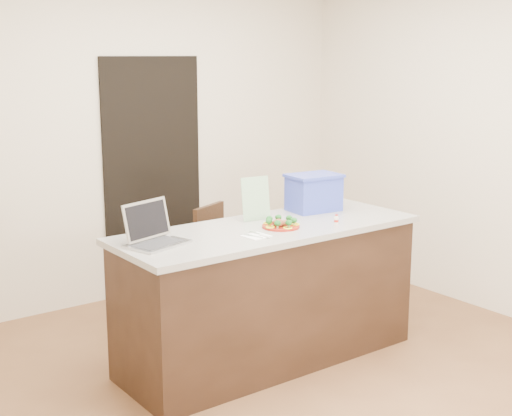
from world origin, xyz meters
TOP-DOWN VIEW (x-y plane):
  - ground at (0.00, 0.00)m, footprint 4.00×4.00m
  - room_shell at (0.00, 0.00)m, footprint 4.00×4.00m
  - doorway at (0.10, 1.98)m, footprint 0.90×0.02m
  - island at (0.00, 0.25)m, footprint 2.06×0.76m
  - plate at (0.05, 0.18)m, footprint 0.25×0.25m
  - meatballs at (0.04, 0.18)m, footprint 0.10×0.10m
  - broccoli at (0.05, 0.18)m, footprint 0.21×0.20m
  - pepper_rings at (0.05, 0.18)m, footprint 0.24×0.24m
  - napkin at (-0.22, 0.09)m, footprint 0.16×0.16m
  - fork at (-0.24, 0.09)m, footprint 0.04×0.14m
  - knife at (-0.19, 0.07)m, footprint 0.03×0.19m
  - yogurt_bottle at (0.41, 0.04)m, footprint 0.03×0.03m
  - laptop at (-0.81, 0.33)m, footprint 0.40×0.36m
  - leaflet at (0.05, 0.45)m, footprint 0.21×0.07m
  - blue_box at (0.55, 0.44)m, footprint 0.39×0.30m
  - chair at (0.18, 1.14)m, footprint 0.51×0.52m

SIDE VIEW (x-z plane):
  - ground at x=0.00m, z-range 0.00..0.00m
  - island at x=0.00m, z-range 0.00..0.92m
  - chair at x=0.18m, z-range 0.06..0.93m
  - napkin at x=-0.22m, z-range 0.92..0.93m
  - fork at x=-0.24m, z-range 0.93..0.93m
  - plate at x=0.05m, z-range 0.92..0.94m
  - knife at x=-0.19m, z-range 0.93..0.93m
  - pepper_rings at x=0.05m, z-range 0.93..0.94m
  - yogurt_bottle at x=0.41m, z-range 0.91..0.98m
  - meatballs at x=0.04m, z-range 0.93..0.97m
  - broccoli at x=0.05m, z-range 0.95..0.99m
  - laptop at x=-0.81m, z-range 0.86..1.11m
  - doorway at x=0.10m, z-range 0.00..2.00m
  - blue_box at x=0.55m, z-range 0.92..1.18m
  - leaflet at x=0.05m, z-range 0.92..1.21m
  - room_shell at x=0.00m, z-range -0.38..3.62m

